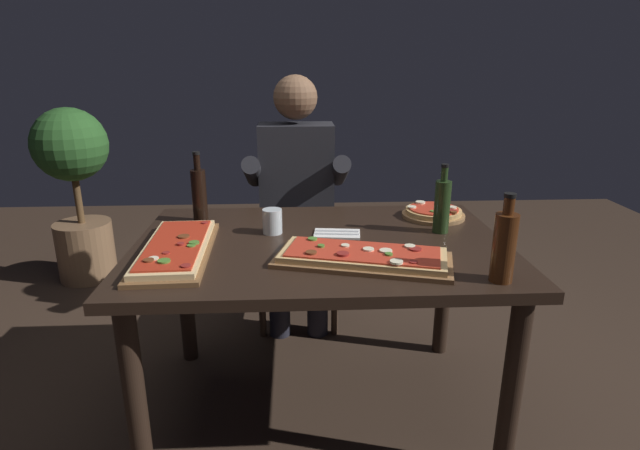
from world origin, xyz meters
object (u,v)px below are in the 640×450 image
at_px(diner_chair, 297,232).
at_px(potted_plant_corner, 76,183).
at_px(tumbler_near_camera, 272,221).
at_px(pizza_round_far, 433,213).
at_px(vinegar_bottle_green, 442,205).
at_px(dining_table, 321,265).
at_px(pizza_rectangular_front, 363,257).
at_px(wine_bottle_dark, 504,245).
at_px(oil_bottle_amber, 199,194).
at_px(pizza_rectangular_left, 176,248).
at_px(seated_diner, 297,193).

distance_m(diner_chair, potted_plant_corner, 1.52).
bearing_deg(tumbler_near_camera, pizza_round_far, 14.56).
distance_m(vinegar_bottle_green, tumbler_near_camera, 0.67).
distance_m(dining_table, vinegar_bottle_green, 0.53).
bearing_deg(tumbler_near_camera, dining_table, -30.62).
xyz_separation_m(dining_table, potted_plant_corner, (-1.49, 1.42, 0.01)).
relative_size(pizza_rectangular_front, diner_chair, 0.74).
xyz_separation_m(wine_bottle_dark, potted_plant_corner, (-2.03, 1.80, -0.20)).
height_order(pizza_rectangular_front, potted_plant_corner, potted_plant_corner).
xyz_separation_m(dining_table, oil_bottle_amber, (-0.50, 0.28, 0.22)).
bearing_deg(oil_bottle_amber, vinegar_bottle_green, -11.20).
bearing_deg(pizza_round_far, pizza_rectangular_left, -159.26).
distance_m(wine_bottle_dark, oil_bottle_amber, 1.24).
bearing_deg(pizza_rectangular_front, vinegar_bottle_green, 40.84).
relative_size(tumbler_near_camera, seated_diner, 0.07).
bearing_deg(vinegar_bottle_green, dining_table, -169.56).
height_order(pizza_round_far, diner_chair, diner_chair).
height_order(wine_bottle_dark, oil_bottle_amber, oil_bottle_amber).
relative_size(dining_table, pizza_rectangular_front, 2.19).
bearing_deg(pizza_rectangular_left, oil_bottle_amber, 86.76).
height_order(tumbler_near_camera, diner_chair, diner_chair).
relative_size(pizza_rectangular_left, pizza_round_far, 2.19).
xyz_separation_m(pizza_rectangular_left, oil_bottle_amber, (0.02, 0.38, 0.10)).
bearing_deg(vinegar_bottle_green, pizza_rectangular_left, -169.37).
relative_size(pizza_rectangular_front, oil_bottle_amber, 2.14).
distance_m(oil_bottle_amber, seated_diner, 0.62).
height_order(pizza_rectangular_front, pizza_round_far, same).
xyz_separation_m(vinegar_bottle_green, tumbler_near_camera, (-0.67, 0.02, -0.06)).
xyz_separation_m(pizza_round_far, seated_diner, (-0.59, 0.44, -0.02)).
bearing_deg(dining_table, diner_chair, 95.66).
height_order(wine_bottle_dark, potted_plant_corner, potted_plant_corner).
bearing_deg(pizza_rectangular_front, oil_bottle_amber, 141.62).
bearing_deg(dining_table, tumbler_near_camera, 149.38).
height_order(wine_bottle_dark, seated_diner, seated_diner).
xyz_separation_m(pizza_round_far, wine_bottle_dark, (0.03, -0.68, 0.10)).
relative_size(pizza_rectangular_front, tumbler_near_camera, 6.52).
bearing_deg(seated_diner, pizza_rectangular_front, -77.13).
bearing_deg(potted_plant_corner, oil_bottle_amber, -48.81).
height_order(dining_table, wine_bottle_dark, wine_bottle_dark).
bearing_deg(pizza_rectangular_front, potted_plant_corner, 134.81).
relative_size(oil_bottle_amber, potted_plant_corner, 0.27).
bearing_deg(dining_table, oil_bottle_amber, 150.30).
height_order(pizza_round_far, oil_bottle_amber, oil_bottle_amber).
distance_m(dining_table, potted_plant_corner, 2.06).
bearing_deg(pizza_rectangular_left, tumbler_near_camera, 32.09).
relative_size(dining_table, pizza_rectangular_left, 2.35).
bearing_deg(wine_bottle_dark, dining_table, 144.47).
bearing_deg(potted_plant_corner, seated_diner, -25.89).
distance_m(pizza_rectangular_front, vinegar_bottle_green, 0.47).
relative_size(tumbler_near_camera, diner_chair, 0.11).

